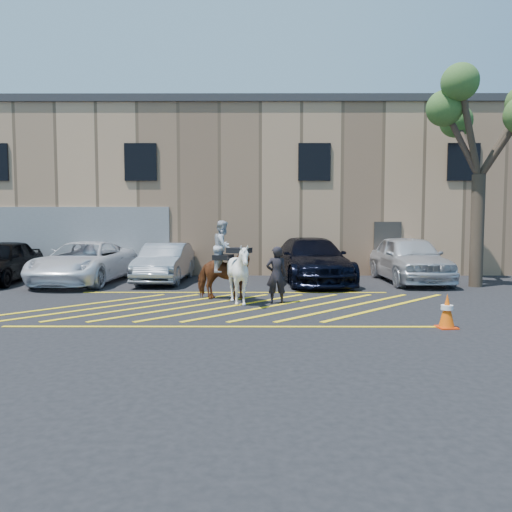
{
  "coord_description": "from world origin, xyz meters",
  "views": [
    {
      "loc": [
        0.72,
        -13.31,
        2.29
      ],
      "look_at": [
        0.67,
        0.2,
        1.3
      ],
      "focal_mm": 35.0,
      "sensor_mm": 36.0,
      "label": 1
    }
  ],
  "objects_px": {
    "mounted_bay": "(223,268)",
    "tree": "(480,117)",
    "car_white_pickup": "(84,262)",
    "saddled_white": "(239,274)",
    "car_blue_suv": "(311,260)",
    "car_white_suv": "(409,259)",
    "car_silver_sedan": "(165,263)",
    "handler": "(276,275)",
    "traffic_cone": "(447,311)"
  },
  "relations": [
    {
      "from": "car_white_pickup",
      "to": "handler",
      "type": "xyz_separation_m",
      "value": [
        6.76,
        -4.34,
        0.03
      ]
    },
    {
      "from": "mounted_bay",
      "to": "tree",
      "type": "height_order",
      "value": "tree"
    },
    {
      "from": "handler",
      "to": "tree",
      "type": "bearing_deg",
      "value": -157.31
    },
    {
      "from": "car_white_pickup",
      "to": "tree",
      "type": "distance_m",
      "value": 14.58
    },
    {
      "from": "car_silver_sedan",
      "to": "mounted_bay",
      "type": "relative_size",
      "value": 1.91
    },
    {
      "from": "car_white_suv",
      "to": "car_silver_sedan",
      "type": "bearing_deg",
      "value": 179.15
    },
    {
      "from": "mounted_bay",
      "to": "tree",
      "type": "distance_m",
      "value": 10.1
    },
    {
      "from": "mounted_bay",
      "to": "saddled_white",
      "type": "bearing_deg",
      "value": -56.1
    },
    {
      "from": "saddled_white",
      "to": "car_white_suv",
      "type": "bearing_deg",
      "value": 38.82
    },
    {
      "from": "car_silver_sedan",
      "to": "car_blue_suv",
      "type": "bearing_deg",
      "value": 1.45
    },
    {
      "from": "car_silver_sedan",
      "to": "saddled_white",
      "type": "bearing_deg",
      "value": -56.84
    },
    {
      "from": "traffic_cone",
      "to": "mounted_bay",
      "type": "bearing_deg",
      "value": 143.67
    },
    {
      "from": "car_white_pickup",
      "to": "saddled_white",
      "type": "xyz_separation_m",
      "value": [
        5.75,
        -4.5,
        0.08
      ]
    },
    {
      "from": "car_white_pickup",
      "to": "car_silver_sedan",
      "type": "relative_size",
      "value": 1.24
    },
    {
      "from": "car_white_pickup",
      "to": "saddled_white",
      "type": "distance_m",
      "value": 7.3
    },
    {
      "from": "car_white_suv",
      "to": "handler",
      "type": "bearing_deg",
      "value": -138.15
    },
    {
      "from": "tree",
      "to": "car_white_pickup",
      "type": "bearing_deg",
      "value": 176.28
    },
    {
      "from": "mounted_bay",
      "to": "traffic_cone",
      "type": "relative_size",
      "value": 3.1
    },
    {
      "from": "car_silver_sedan",
      "to": "handler",
      "type": "height_order",
      "value": "handler"
    },
    {
      "from": "traffic_cone",
      "to": "car_silver_sedan",
      "type": "bearing_deg",
      "value": 133.65
    },
    {
      "from": "car_silver_sedan",
      "to": "traffic_cone",
      "type": "distance_m",
      "value": 10.72
    },
    {
      "from": "car_silver_sedan",
      "to": "car_white_pickup",
      "type": "bearing_deg",
      "value": -171.67
    },
    {
      "from": "car_silver_sedan",
      "to": "car_blue_suv",
      "type": "height_order",
      "value": "car_blue_suv"
    },
    {
      "from": "car_white_suv",
      "to": "mounted_bay",
      "type": "height_order",
      "value": "mounted_bay"
    },
    {
      "from": "traffic_cone",
      "to": "tree",
      "type": "height_order",
      "value": "tree"
    },
    {
      "from": "car_silver_sedan",
      "to": "traffic_cone",
      "type": "bearing_deg",
      "value": -44.28
    },
    {
      "from": "traffic_cone",
      "to": "car_white_pickup",
      "type": "bearing_deg",
      "value": 144.01
    },
    {
      "from": "handler",
      "to": "car_white_suv",
      "type": "bearing_deg",
      "value": -140.69
    },
    {
      "from": "car_white_pickup",
      "to": "traffic_cone",
      "type": "distance_m",
      "value": 12.66
    },
    {
      "from": "saddled_white",
      "to": "traffic_cone",
      "type": "height_order",
      "value": "saddled_white"
    },
    {
      "from": "car_white_suv",
      "to": "traffic_cone",
      "type": "bearing_deg",
      "value": -102.45
    },
    {
      "from": "car_blue_suv",
      "to": "saddled_white",
      "type": "relative_size",
      "value": 2.86
    },
    {
      "from": "handler",
      "to": "saddled_white",
      "type": "xyz_separation_m",
      "value": [
        -1.01,
        -0.16,
        0.05
      ]
    },
    {
      "from": "car_white_pickup",
      "to": "handler",
      "type": "bearing_deg",
      "value": -28.68
    },
    {
      "from": "saddled_white",
      "to": "mounted_bay",
      "type": "bearing_deg",
      "value": 123.9
    },
    {
      "from": "car_blue_suv",
      "to": "car_white_suv",
      "type": "height_order",
      "value": "car_white_suv"
    },
    {
      "from": "car_white_pickup",
      "to": "car_white_suv",
      "type": "height_order",
      "value": "car_white_suv"
    },
    {
      "from": "car_white_pickup",
      "to": "tree",
      "type": "xyz_separation_m",
      "value": [
        13.69,
        -0.89,
        4.94
      ]
    },
    {
      "from": "handler",
      "to": "mounted_bay",
      "type": "relative_size",
      "value": 0.69
    },
    {
      "from": "car_silver_sedan",
      "to": "saddled_white",
      "type": "xyz_separation_m",
      "value": [
        2.9,
        -4.81,
        0.12
      ]
    },
    {
      "from": "car_white_pickup",
      "to": "traffic_cone",
      "type": "xyz_separation_m",
      "value": [
        10.24,
        -7.44,
        -0.38
      ]
    },
    {
      "from": "mounted_bay",
      "to": "traffic_cone",
      "type": "bearing_deg",
      "value": -36.33
    },
    {
      "from": "car_silver_sedan",
      "to": "handler",
      "type": "xyz_separation_m",
      "value": [
        3.91,
        -4.65,
        0.07
      ]
    },
    {
      "from": "car_silver_sedan",
      "to": "saddled_white",
      "type": "height_order",
      "value": "saddled_white"
    },
    {
      "from": "car_blue_suv",
      "to": "handler",
      "type": "relative_size",
      "value": 3.56
    },
    {
      "from": "car_blue_suv",
      "to": "car_white_suv",
      "type": "xyz_separation_m",
      "value": [
        3.59,
        0.11,
        0.05
      ]
    },
    {
      "from": "car_silver_sedan",
      "to": "car_white_suv",
      "type": "xyz_separation_m",
      "value": [
        8.94,
        0.06,
        0.15
      ]
    },
    {
      "from": "handler",
      "to": "traffic_cone",
      "type": "bearing_deg",
      "value": 134.59
    },
    {
      "from": "car_silver_sedan",
      "to": "saddled_white",
      "type": "relative_size",
      "value": 2.22
    },
    {
      "from": "car_white_suv",
      "to": "handler",
      "type": "xyz_separation_m",
      "value": [
        -5.04,
        -4.71,
        -0.08
      ]
    }
  ]
}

